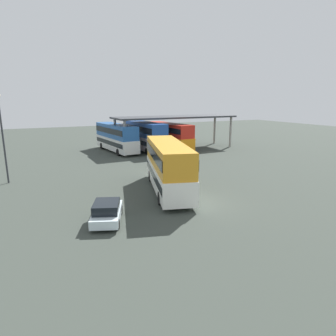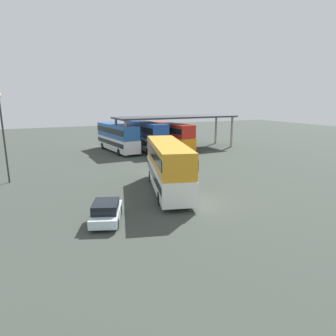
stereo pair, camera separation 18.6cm
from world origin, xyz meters
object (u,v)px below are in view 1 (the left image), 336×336
(double_decker_main, at_px, (168,165))
(double_decker_mid_row, at_px, (145,135))
(parked_hatchback, at_px, (107,212))
(lamppost_tall, at_px, (2,128))
(double_decker_far_right, at_px, (169,135))
(double_decker_near_canopy, at_px, (116,137))

(double_decker_main, xyz_separation_m, double_decker_mid_row, (5.64, 19.61, 0.10))
(double_decker_main, height_order, parked_hatchback, double_decker_main)
(parked_hatchback, distance_m, lamppost_tall, 14.82)
(double_decker_main, height_order, double_decker_far_right, double_decker_main)
(double_decker_mid_row, height_order, double_decker_far_right, double_decker_mid_row)
(double_decker_mid_row, relative_size, lamppost_tall, 1.34)
(double_decker_far_right, bearing_deg, double_decker_main, 147.41)
(parked_hatchback, distance_m, double_decker_far_right, 28.56)
(double_decker_main, relative_size, lamppost_tall, 1.31)
(double_decker_far_right, bearing_deg, double_decker_near_canopy, 74.48)
(parked_hatchback, bearing_deg, double_decker_main, -35.37)
(double_decker_main, bearing_deg, double_decker_mid_row, 0.16)
(double_decker_main, xyz_separation_m, double_decker_near_canopy, (1.59, 20.83, -0.04))
(parked_hatchback, distance_m, double_decker_near_canopy, 26.22)
(double_decker_mid_row, height_order, lamppost_tall, lamppost_tall)
(lamppost_tall, bearing_deg, parked_hatchback, -64.86)
(double_decker_far_right, distance_m, lamppost_tall, 24.66)
(double_decker_mid_row, distance_m, double_decker_far_right, 4.01)
(double_decker_mid_row, distance_m, lamppost_tall, 21.19)
(double_decker_near_canopy, xyz_separation_m, double_decker_mid_row, (4.05, -1.22, 0.14))
(parked_hatchback, bearing_deg, double_decker_far_right, -12.61)
(lamppost_tall, bearing_deg, double_decker_mid_row, 31.36)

